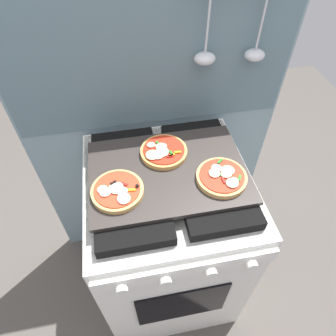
# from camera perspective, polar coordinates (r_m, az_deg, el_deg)

# --- Properties ---
(ground_plane) EXTENTS (4.00, 4.00, 0.00)m
(ground_plane) POSITION_cam_1_polar(r_m,az_deg,el_deg) (1.82, 0.00, -19.91)
(ground_plane) COLOR #4C4742
(kitchen_backsplash) EXTENTS (1.10, 0.09, 1.55)m
(kitchen_backsplash) POSITION_cam_1_polar(r_m,az_deg,el_deg) (1.35, -2.55, 6.47)
(kitchen_backsplash) COLOR #7A939E
(kitchen_backsplash) RESTS_ON ground_plane
(stove) EXTENTS (0.60, 0.64, 0.90)m
(stove) POSITION_cam_1_polar(r_m,az_deg,el_deg) (1.41, 0.01, -13.10)
(stove) COLOR white
(stove) RESTS_ON ground_plane
(baking_tray) EXTENTS (0.54, 0.38, 0.02)m
(baking_tray) POSITION_cam_1_polar(r_m,az_deg,el_deg) (1.03, 0.00, -0.67)
(baking_tray) COLOR #2D2826
(baking_tray) RESTS_ON stove
(pizza_left) EXTENTS (0.17, 0.17, 0.03)m
(pizza_left) POSITION_cam_1_polar(r_m,az_deg,el_deg) (0.97, -9.68, -4.26)
(pizza_left) COLOR tan
(pizza_left) RESTS_ON baking_tray
(pizza_right) EXTENTS (0.17, 0.17, 0.03)m
(pizza_right) POSITION_cam_1_polar(r_m,az_deg,el_deg) (1.01, 10.26, -1.66)
(pizza_right) COLOR tan
(pizza_right) RESTS_ON baking_tray
(pizza_center) EXTENTS (0.17, 0.17, 0.03)m
(pizza_center) POSITION_cam_1_polar(r_m,az_deg,el_deg) (1.07, -0.93, 3.19)
(pizza_center) COLOR tan
(pizza_center) RESTS_ON baking_tray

